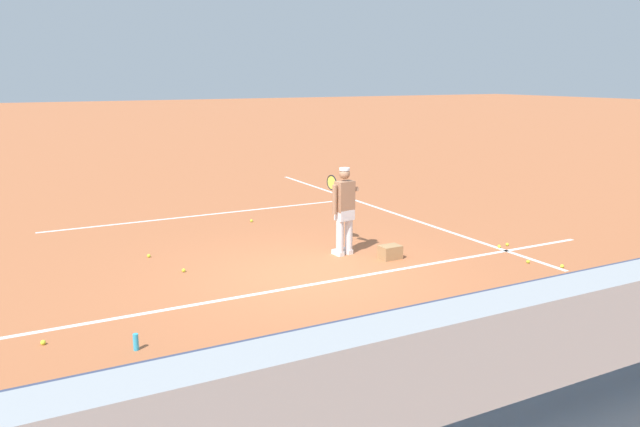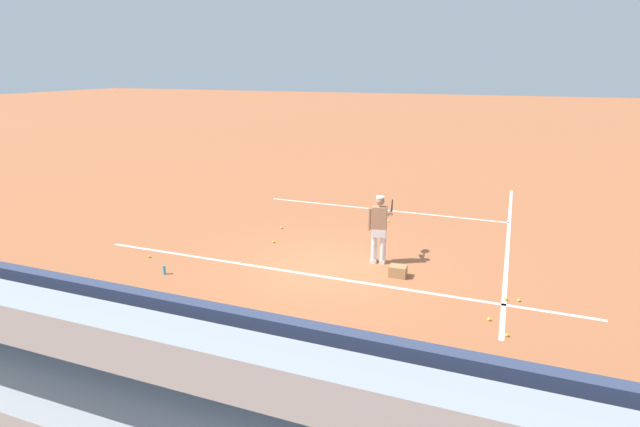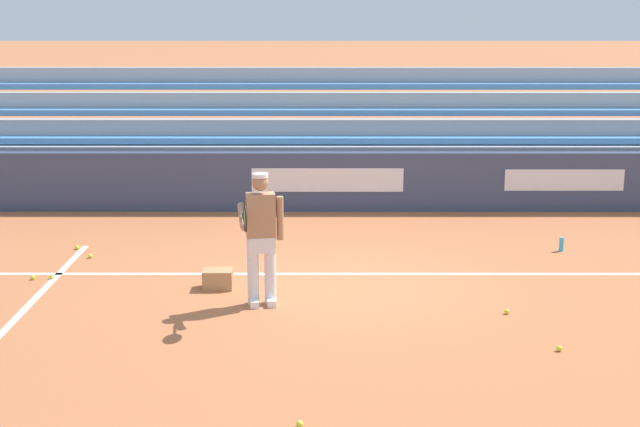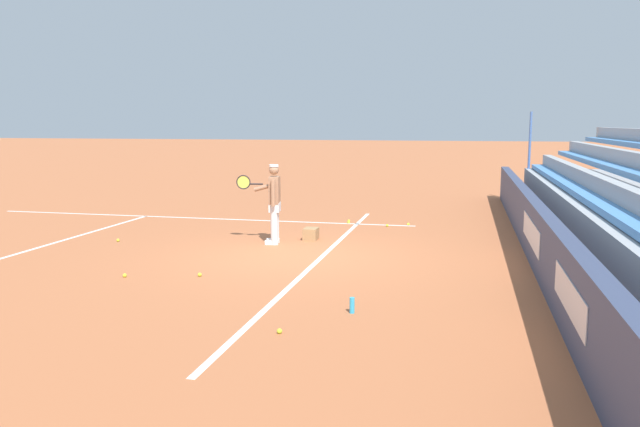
% 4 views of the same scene
% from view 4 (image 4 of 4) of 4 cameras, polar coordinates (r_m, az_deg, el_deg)
% --- Properties ---
extents(ground_plane, '(160.00, 160.00, 0.00)m').
position_cam_4_polar(ground_plane, '(12.30, -2.13, -3.90)').
color(ground_plane, '#B7663D').
extents(court_baseline_white, '(12.00, 0.10, 0.01)m').
position_cam_4_polar(court_baseline_white, '(12.18, 0.14, -4.00)').
color(court_baseline_white, white).
rests_on(court_baseline_white, ground).
extents(court_sideline_white, '(0.10, 12.00, 0.01)m').
position_cam_4_polar(court_sideline_white, '(17.46, -11.31, -0.40)').
color(court_sideline_white, white).
rests_on(court_sideline_white, ground).
extents(court_service_line_white, '(8.22, 0.10, 0.01)m').
position_cam_4_polar(court_service_line_white, '(14.70, -23.32, -2.54)').
color(court_service_line_white, white).
rests_on(court_service_line_white, ground).
extents(back_wall_sponsor_board, '(21.38, 0.25, 1.10)m').
position_cam_4_polar(back_wall_sponsor_board, '(11.85, 19.44, -2.13)').
color(back_wall_sponsor_board, '#384260').
rests_on(back_wall_sponsor_board, ground).
extents(tennis_player, '(0.59, 1.04, 1.71)m').
position_cam_4_polar(tennis_player, '(13.42, -4.28, 0.99)').
color(tennis_player, silver).
rests_on(tennis_player, ground).
extents(ball_box_cardboard, '(0.40, 0.31, 0.26)m').
position_cam_4_polar(ball_box_cardboard, '(13.97, -0.84, -1.87)').
color(ball_box_cardboard, '#A87F51').
rests_on(ball_box_cardboard, ground).
extents(tennis_ball_near_player, '(0.07, 0.07, 0.07)m').
position_cam_4_polar(tennis_ball_near_player, '(11.12, -17.43, -5.42)').
color(tennis_ball_near_player, '#CCE533').
rests_on(tennis_ball_near_player, ground).
extents(tennis_ball_far_right, '(0.07, 0.07, 0.07)m').
position_cam_4_polar(tennis_ball_far_right, '(14.44, -17.98, -2.34)').
color(tennis_ball_far_right, '#CCE533').
rests_on(tennis_ball_far_right, ground).
extents(tennis_ball_toward_net, '(0.07, 0.07, 0.07)m').
position_cam_4_polar(tennis_ball_toward_net, '(7.89, -3.73, -10.68)').
color(tennis_ball_toward_net, '#CCE533').
rests_on(tennis_ball_toward_net, ground).
extents(tennis_ball_far_left, '(0.07, 0.07, 0.07)m').
position_cam_4_polar(tennis_ball_far_left, '(16.06, 8.08, -0.97)').
color(tennis_ball_far_left, '#CCE533').
rests_on(tennis_ball_far_left, ground).
extents(tennis_ball_on_baseline, '(0.07, 0.07, 0.07)m').
position_cam_4_polar(tennis_ball_on_baseline, '(16.46, 2.65, -0.66)').
color(tennis_ball_on_baseline, '#CCE533').
rests_on(tennis_ball_on_baseline, ground).
extents(tennis_ball_midcourt, '(0.07, 0.07, 0.07)m').
position_cam_4_polar(tennis_ball_midcourt, '(15.78, 6.16, -1.10)').
color(tennis_ball_midcourt, '#CCE533').
rests_on(tennis_ball_midcourt, ground).
extents(tennis_ball_stray_back, '(0.07, 0.07, 0.07)m').
position_cam_4_polar(tennis_ball_stray_back, '(10.86, -10.94, -5.51)').
color(tennis_ball_stray_back, '#CCE533').
rests_on(tennis_ball_stray_back, ground).
extents(tennis_ball_by_box, '(0.07, 0.07, 0.07)m').
position_cam_4_polar(tennis_ball_by_box, '(16.20, 2.62, -0.81)').
color(tennis_ball_by_box, '#CCE533').
rests_on(tennis_ball_by_box, ground).
extents(water_bottle, '(0.07, 0.07, 0.22)m').
position_cam_4_polar(water_bottle, '(8.67, 2.95, -8.38)').
color(water_bottle, '#33B2E5').
rests_on(water_bottle, ground).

